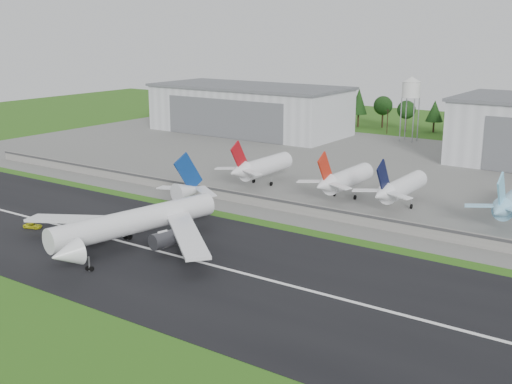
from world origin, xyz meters
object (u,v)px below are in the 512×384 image
Objects in this scene: parked_jet_red_b at (343,179)px; parked_jet_navy at (399,188)px; main_airliner at (135,227)px; ground_vehicle at (33,226)px; parked_jet_red_a at (260,167)px.

parked_jet_navy is (17.84, -0.02, -0.11)m from parked_jet_red_b.
main_airliner is 1.88× the size of parked_jet_red_b.
parked_jet_navy reaches higher than ground_vehicle.
parked_jet_navy is at bearing -0.06° from parked_jet_red_b.
parked_jet_red_b is at bearing -0.03° from parked_jet_red_a.
parked_jet_red_b is at bearing -55.32° from ground_vehicle.
parked_jet_red_a is 1.00× the size of parked_jet_navy.
ground_vehicle is 0.16× the size of parked_jet_red_a.
parked_jet_red_b is at bearing -95.47° from main_airliner.
main_airliner is 67.74m from parked_jet_red_a.
parked_jet_red_b is (20.51, 66.99, 1.26)m from main_airliner.
parked_jet_red_b is (52.48, 72.12, 5.38)m from ground_vehicle.
parked_jet_red_a is (-9.87, 67.00, 1.36)m from main_airliner.
ground_vehicle is 0.16× the size of parked_jet_navy.
main_airliner reaches higher than ground_vehicle.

